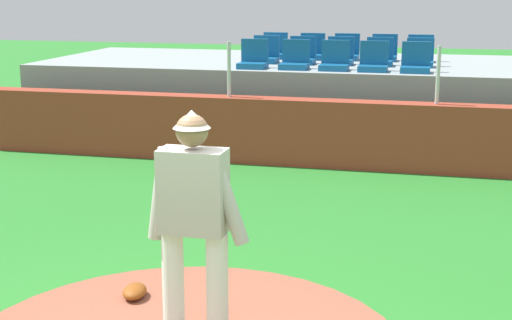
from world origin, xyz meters
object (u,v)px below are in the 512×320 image
fielding_glove (135,291)px  stadium_chair_4 (416,63)px  pitcher (194,210)px  stadium_chair_14 (420,53)px  stadium_chair_3 (373,62)px  stadium_chair_5 (265,54)px  stadium_chair_11 (312,51)px  stadium_chair_12 (347,52)px  stadium_chair_10 (275,50)px  stadium_chair_9 (420,58)px  stadium_chair_8 (379,57)px  stadium_chair_2 (335,61)px  stadium_chair_6 (302,55)px  stadium_chair_1 (295,60)px  stadium_chair_13 (384,52)px  stadium_chair_7 (340,56)px  stadium_chair_0 (254,59)px

fielding_glove → stadium_chair_4: (2.08, 7.20, 1.29)m
pitcher → stadium_chair_14: pitcher is taller
stadium_chair_3 → stadium_chair_14: 1.95m
fielding_glove → stadium_chair_4: size_ratio=0.60×
stadium_chair_5 → pitcher: bearing=99.5°
stadium_chair_11 → stadium_chair_14: same height
fielding_glove → stadium_chair_12: bearing=164.8°
stadium_chair_10 → stadium_chair_9: bearing=162.6°
stadium_chair_8 → stadium_chair_2: bearing=52.6°
stadium_chair_9 → stadium_chair_12: size_ratio=1.00×
stadium_chair_6 → stadium_chair_10: bearing=-52.1°
stadium_chair_1 → stadium_chair_3: size_ratio=1.00×
stadium_chair_13 → stadium_chair_14: same height
stadium_chair_6 → stadium_chair_9: bearing=-179.2°
stadium_chair_4 → stadium_chair_12: size_ratio=1.00×
stadium_chair_6 → stadium_chair_7: same height
stadium_chair_12 → stadium_chair_13: same height
stadium_chair_6 → stadium_chair_11: bearing=-92.2°
stadium_chair_5 → stadium_chair_7: (1.40, 0.01, 0.00)m
stadium_chair_4 → stadium_chair_11: (-2.05, 1.78, 0.00)m
fielding_glove → stadium_chair_9: 8.49m
stadium_chair_5 → stadium_chair_14: same height
stadium_chair_3 → stadium_chair_13: same height
stadium_chair_11 → stadium_chair_7: bearing=128.1°
stadium_chair_2 → stadium_chair_8: 1.14m
stadium_chair_7 → stadium_chair_0: bearing=34.4°
stadium_chair_2 → stadium_chair_14: size_ratio=1.00×
stadium_chair_13 → stadium_chair_14: (0.68, -0.02, 0.00)m
stadium_chair_7 → stadium_chair_8: 0.72m
stadium_chair_4 → stadium_chair_11: 2.71m
stadium_chair_11 → stadium_chair_2: bearing=111.2°
stadium_chair_2 → stadium_chair_4: 1.36m
stadium_chair_12 → stadium_chair_13: bearing=-179.5°
stadium_chair_1 → stadium_chair_13: 2.29m
stadium_chair_0 → stadium_chair_10: 1.83m
stadium_chair_1 → stadium_chair_4: 2.05m
stadium_chair_3 → stadium_chair_9: size_ratio=1.00×
fielding_glove → stadium_chair_7: bearing=164.4°
pitcher → stadium_chair_3: size_ratio=3.52×
fielding_glove → stadium_chair_0: 7.33m
stadium_chair_6 → stadium_chair_10: (-0.72, 0.92, 0.00)m
stadium_chair_2 → stadium_chair_9: same height
stadium_chair_12 → stadium_chair_6: bearing=52.8°
fielding_glove → stadium_chair_4: bearing=153.1°
pitcher → stadium_chair_8: (0.65, 8.74, 0.32)m
stadium_chair_4 → stadium_chair_9: bearing=-92.6°
stadium_chair_2 → stadium_chair_14: 2.27m
stadium_chair_2 → stadium_chair_12: size_ratio=1.00×
fielding_glove → stadium_chair_3: bearing=158.4°
pitcher → stadium_chair_6: 8.75m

